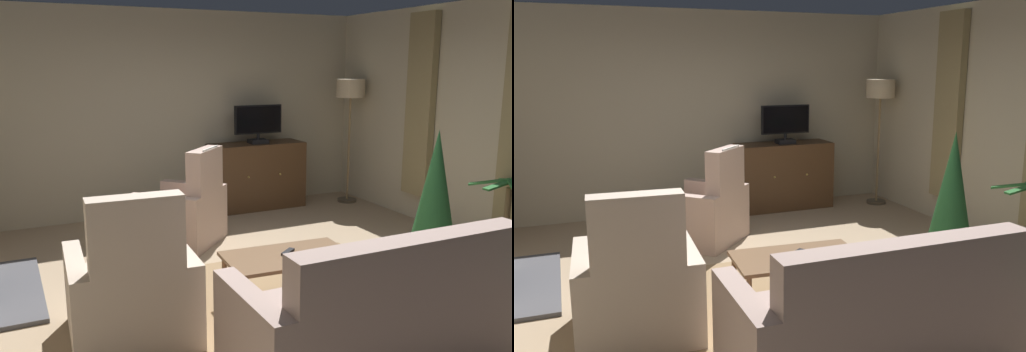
# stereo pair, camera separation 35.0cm
# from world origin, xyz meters

# --- Properties ---
(ground_plane) EXTENTS (6.17, 6.53, 0.04)m
(ground_plane) POSITION_xyz_m (0.00, 0.00, -0.02)
(ground_plane) COLOR tan
(wall_back) EXTENTS (6.17, 0.10, 2.74)m
(wall_back) POSITION_xyz_m (0.00, 3.01, 1.37)
(wall_back) COLOR #B2A88E
(wall_back) RESTS_ON ground_plane
(wall_right_with_window) EXTENTS (0.10, 6.53, 2.74)m
(wall_right_with_window) POSITION_xyz_m (2.84, 0.00, 1.37)
(wall_right_with_window) COLOR #BBB095
(wall_right_with_window) RESTS_ON ground_plane
(curtain_panel_far) EXTENTS (0.10, 0.44, 2.30)m
(curtain_panel_far) POSITION_xyz_m (2.73, 1.19, 1.51)
(curtain_panel_far) COLOR #8E7F56
(rug_central) EXTENTS (2.79, 1.79, 0.01)m
(rug_central) POSITION_xyz_m (-0.11, -0.08, 0.01)
(rug_central) COLOR #8E704C
(rug_central) RESTS_ON ground_plane
(tv_cabinet) EXTENTS (1.35, 0.52, 0.94)m
(tv_cabinet) POSITION_xyz_m (1.13, 2.66, 0.45)
(tv_cabinet) COLOR #352315
(tv_cabinet) RESTS_ON ground_plane
(television) EXTENTS (0.70, 0.20, 0.53)m
(television) POSITION_xyz_m (1.13, 2.61, 1.22)
(television) COLOR black
(television) RESTS_ON tv_cabinet
(coffee_table) EXTENTS (1.11, 0.67, 0.45)m
(coffee_table) POSITION_xyz_m (-0.02, -0.36, 0.40)
(coffee_table) COLOR brown
(coffee_table) RESTS_ON ground_plane
(tv_remote) EXTENTS (0.17, 0.14, 0.02)m
(tv_remote) POSITION_xyz_m (-0.00, -0.33, 0.46)
(tv_remote) COLOR black
(tv_remote) RESTS_ON coffee_table
(sofa_floral) EXTENTS (2.01, 0.90, 1.00)m
(sofa_floral) POSITION_xyz_m (0.09, -1.46, 0.34)
(sofa_floral) COLOR #A3897F
(sofa_floral) RESTS_ON ground_plane
(armchair_beside_cabinet) EXTENTS (0.95, 0.97, 1.18)m
(armchair_beside_cabinet) POSITION_xyz_m (-1.34, -0.38, 0.36)
(armchair_beside_cabinet) COLOR #C6B29E
(armchair_beside_cabinet) RESTS_ON ground_plane
(armchair_facing_sofa) EXTENTS (1.19, 1.19, 1.13)m
(armchair_facing_sofa) POSITION_xyz_m (-0.30, 1.59, 0.35)
(armchair_facing_sofa) COLOR #BC9E8E
(armchair_facing_sofa) RESTS_ON ground_plane
(potted_plant_tall_palm_by_window) EXTENTS (0.67, 0.76, 0.95)m
(potted_plant_tall_palm_by_window) POSITION_xyz_m (2.35, -0.55, 0.24)
(potted_plant_tall_palm_by_window) COLOR slate
(potted_plant_tall_palm_by_window) RESTS_ON ground_plane
(potted_plant_small_fern_corner) EXTENTS (0.43, 0.43, 1.46)m
(potted_plant_small_fern_corner) POSITION_xyz_m (1.40, -0.54, 0.80)
(potted_plant_small_fern_corner) COLOR #99664C
(potted_plant_small_fern_corner) RESTS_ON ground_plane
(cat) EXTENTS (0.35, 0.62, 0.18)m
(cat) POSITION_xyz_m (-1.26, 1.26, 0.09)
(cat) COLOR #937A5B
(cat) RESTS_ON ground_plane
(floor_lamp) EXTENTS (0.40, 0.40, 1.81)m
(floor_lamp) POSITION_xyz_m (2.50, 2.39, 1.54)
(floor_lamp) COLOR #4C4233
(floor_lamp) RESTS_ON ground_plane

